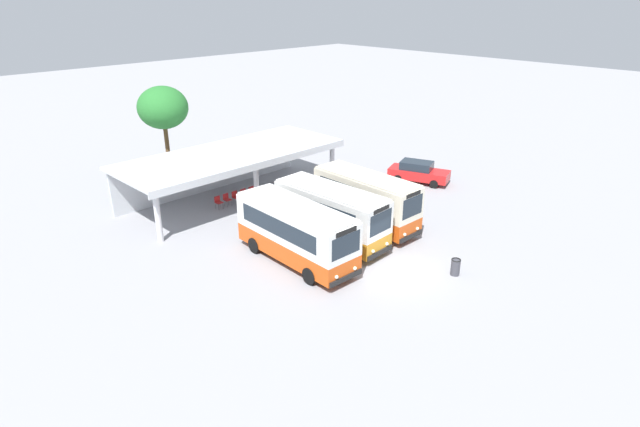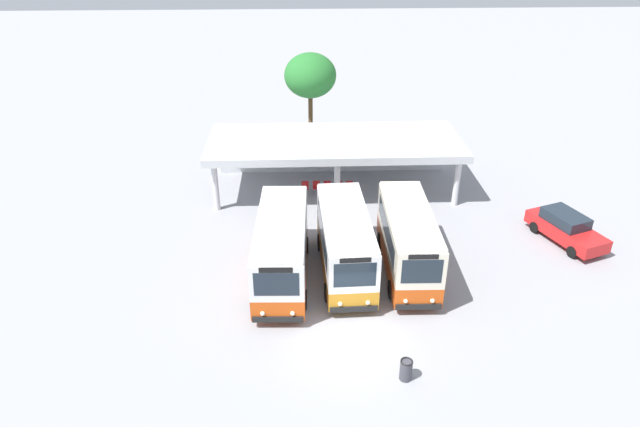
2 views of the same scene
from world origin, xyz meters
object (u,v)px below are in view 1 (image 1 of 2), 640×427
object	(u,v)px
waiting_chair_end_by_column	(218,201)
waiting_chair_fifth_seat	(252,191)
city_bus_second_in_row	(331,213)
waiting_chair_middle_seat	(235,196)
waiting_chair_fourth_seat	(244,194)
parked_car_flank	(418,172)
city_bus_nearest_orange	(296,231)
litter_bin_apron	(455,267)
waiting_chair_second_from_end	(227,199)
city_bus_middle_cream	(366,199)

from	to	relation	value
waiting_chair_end_by_column	waiting_chair_fifth_seat	xyz separation A→B (m)	(2.80, -0.10, 0.00)
city_bus_second_in_row	waiting_chair_middle_seat	distance (m)	8.94
waiting_chair_middle_seat	waiting_chair_fourth_seat	size ratio (longest dim) A/B	1.00
parked_car_flank	waiting_chair_fourth_seat	size ratio (longest dim) A/B	5.62
parked_car_flank	waiting_chair_middle_seat	distance (m)	14.06
city_bus_nearest_orange	waiting_chair_end_by_column	size ratio (longest dim) A/B	8.97
city_bus_nearest_orange	waiting_chair_fourth_seat	world-z (taller)	city_bus_nearest_orange
city_bus_second_in_row	parked_car_flank	distance (m)	12.49
parked_car_flank	waiting_chair_fifth_seat	xyz separation A→B (m)	(-11.18, 6.20, -0.31)
parked_car_flank	litter_bin_apron	size ratio (longest dim) A/B	5.37
waiting_chair_second_from_end	waiting_chair_fourth_seat	xyz separation A→B (m)	(1.40, -0.09, 0.00)
city_bus_middle_cream	litter_bin_apron	distance (m)	7.52
city_bus_nearest_orange	waiting_chair_end_by_column	xyz separation A→B (m)	(1.27, 9.23, -1.28)
waiting_chair_fourth_seat	city_bus_nearest_orange	bearing A→B (deg)	-110.20
waiting_chair_end_by_column	waiting_chair_second_from_end	xyz separation A→B (m)	(0.70, 0.01, 0.00)
waiting_chair_middle_seat	city_bus_second_in_row	bearing A→B (deg)	-87.44
waiting_chair_middle_seat	waiting_chair_fourth_seat	xyz separation A→B (m)	(0.70, -0.05, 0.00)
city_bus_nearest_orange	waiting_chair_second_from_end	bearing A→B (deg)	77.99
waiting_chair_second_from_end	litter_bin_apron	world-z (taller)	litter_bin_apron
city_bus_middle_cream	parked_car_flank	bearing A→B (deg)	15.65
city_bus_nearest_orange	parked_car_flank	distance (m)	15.56
city_bus_middle_cream	waiting_chair_fifth_seat	distance (m)	9.09
city_bus_nearest_orange	waiting_chair_fifth_seat	world-z (taller)	city_bus_nearest_orange
city_bus_nearest_orange	waiting_chair_fifth_seat	size ratio (longest dim) A/B	8.97
waiting_chair_middle_seat	waiting_chair_fifth_seat	bearing A→B (deg)	-3.01
city_bus_nearest_orange	litter_bin_apron	xyz separation A→B (m)	(4.84, -6.90, -1.35)
city_bus_middle_cream	parked_car_flank	distance (m)	9.53
waiting_chair_second_from_end	litter_bin_apron	bearing A→B (deg)	-79.92
parked_car_flank	waiting_chair_second_from_end	distance (m)	14.71
waiting_chair_end_by_column	waiting_chair_second_from_end	distance (m)	0.70
waiting_chair_end_by_column	litter_bin_apron	world-z (taller)	litter_bin_apron
city_bus_second_in_row	parked_car_flank	world-z (taller)	city_bus_second_in_row
city_bus_second_in_row	litter_bin_apron	size ratio (longest dim) A/B	8.13
litter_bin_apron	city_bus_second_in_row	bearing A→B (deg)	103.72
waiting_chair_end_by_column	waiting_chair_second_from_end	world-z (taller)	same
waiting_chair_fourth_seat	waiting_chair_fifth_seat	bearing A→B (deg)	-1.96
waiting_chair_fifth_seat	waiting_chair_end_by_column	bearing A→B (deg)	177.91
city_bus_second_in_row	parked_car_flank	size ratio (longest dim) A/B	1.51
city_bus_middle_cream	waiting_chair_second_from_end	xyz separation A→B (m)	(-4.16, 8.88, -1.32)
city_bus_second_in_row	waiting_chair_fourth_seat	distance (m)	8.89
waiting_chair_end_by_column	waiting_chair_fifth_seat	distance (m)	2.81
city_bus_middle_cream	waiting_chair_middle_seat	distance (m)	9.58
city_bus_nearest_orange	waiting_chair_fifth_seat	distance (m)	10.08
waiting_chair_end_by_column	waiting_chair_fifth_seat	size ratio (longest dim) A/B	1.00
city_bus_middle_cream	city_bus_nearest_orange	bearing A→B (deg)	-176.52
parked_car_flank	waiting_chair_fifth_seat	bearing A→B (deg)	150.98
waiting_chair_second_from_end	waiting_chair_fifth_seat	distance (m)	2.11
city_bus_second_in_row	waiting_chair_middle_seat	bearing A→B (deg)	92.56
waiting_chair_middle_seat	waiting_chair_end_by_column	bearing A→B (deg)	178.83
city_bus_nearest_orange	waiting_chair_second_from_end	size ratio (longest dim) A/B	8.97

